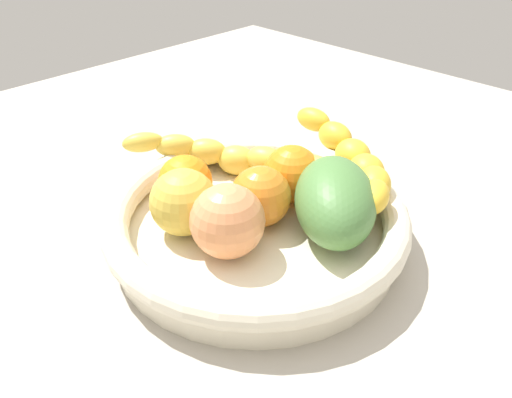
% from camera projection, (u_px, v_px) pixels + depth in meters
% --- Properties ---
extents(kitchen_counter, '(1.20, 1.20, 0.03)m').
position_uv_depth(kitchen_counter, '(256.00, 252.00, 0.52)').
color(kitchen_counter, '#AEA79B').
rests_on(kitchen_counter, ground).
extents(fruit_bowl, '(0.30, 0.30, 0.05)m').
position_uv_depth(fruit_bowl, '(256.00, 221.00, 0.50)').
color(fruit_bowl, silver).
rests_on(fruit_bowl, kitchen_counter).
extents(banana_draped_left, '(0.13, 0.22, 0.05)m').
position_uv_depth(banana_draped_left, '(234.00, 156.00, 0.56)').
color(banana_draped_left, yellow).
rests_on(banana_draped_left, fruit_bowl).
extents(banana_draped_right, '(0.14, 0.19, 0.05)m').
position_uv_depth(banana_draped_right, '(353.00, 160.00, 0.55)').
color(banana_draped_right, yellow).
rests_on(banana_draped_right, fruit_bowl).
extents(orange_front, '(0.06, 0.06, 0.06)m').
position_uv_depth(orange_front, '(185.00, 182.00, 0.51)').
color(orange_front, orange).
rests_on(orange_front, fruit_bowl).
extents(orange_mid_left, '(0.06, 0.06, 0.06)m').
position_uv_depth(orange_mid_left, '(258.00, 195.00, 0.49)').
color(orange_mid_left, orange).
rests_on(orange_mid_left, fruit_bowl).
extents(orange_mid_right, '(0.06, 0.06, 0.06)m').
position_uv_depth(orange_mid_right, '(292.00, 174.00, 0.52)').
color(orange_mid_right, orange).
rests_on(orange_mid_right, fruit_bowl).
extents(apple_yellow, '(0.06, 0.06, 0.06)m').
position_uv_depth(apple_yellow, '(184.00, 202.00, 0.48)').
color(apple_yellow, gold).
rests_on(apple_yellow, fruit_bowl).
extents(mango_green, '(0.14, 0.14, 0.07)m').
position_uv_depth(mango_green, '(335.00, 201.00, 0.47)').
color(mango_green, '#4F8342').
rests_on(mango_green, fruit_bowl).
extents(peach_blush, '(0.07, 0.07, 0.07)m').
position_uv_depth(peach_blush, '(227.00, 221.00, 0.45)').
color(peach_blush, '#F0965E').
rests_on(peach_blush, fruit_bowl).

